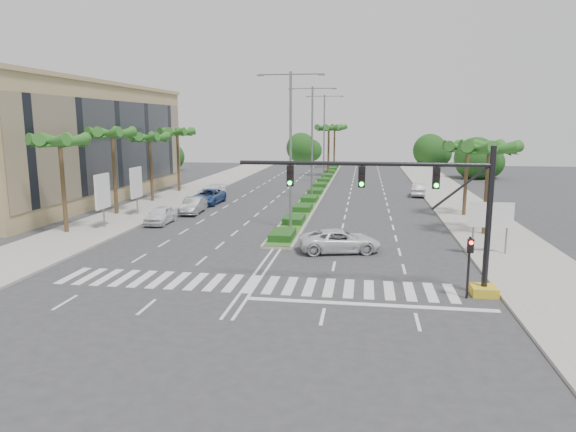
# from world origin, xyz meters

# --- Properties ---
(ground) EXTENTS (160.00, 160.00, 0.00)m
(ground) POSITION_xyz_m (0.00, 0.00, 0.00)
(ground) COLOR #333335
(ground) RESTS_ON ground
(footpath_right) EXTENTS (6.00, 120.00, 0.15)m
(footpath_right) POSITION_xyz_m (15.20, 20.00, 0.07)
(footpath_right) COLOR gray
(footpath_right) RESTS_ON ground
(footpath_left) EXTENTS (6.00, 120.00, 0.15)m
(footpath_left) POSITION_xyz_m (-15.20, 20.00, 0.07)
(footpath_left) COLOR gray
(footpath_left) RESTS_ON ground
(median) EXTENTS (2.20, 75.00, 0.20)m
(median) POSITION_xyz_m (0.00, 45.00, 0.10)
(median) COLOR gray
(median) RESTS_ON ground
(median_grass) EXTENTS (1.80, 75.00, 0.04)m
(median_grass) POSITION_xyz_m (0.00, 45.00, 0.22)
(median_grass) COLOR #325A1E
(median_grass) RESTS_ON median
(building) EXTENTS (12.00, 36.00, 12.00)m
(building) POSITION_xyz_m (-26.00, 26.00, 6.00)
(building) COLOR tan
(building) RESTS_ON ground
(signal_gantry) EXTENTS (12.60, 1.20, 7.20)m
(signal_gantry) POSITION_xyz_m (9.27, -0.00, 3.46)
(signal_gantry) COLOR gold
(signal_gantry) RESTS_ON ground
(pedestrian_signal) EXTENTS (0.28, 0.36, 3.00)m
(pedestrian_signal) POSITION_xyz_m (10.60, -0.68, 2.04)
(pedestrian_signal) COLOR black
(pedestrian_signal) RESTS_ON ground
(direction_sign) EXTENTS (2.70, 0.11, 3.40)m
(direction_sign) POSITION_xyz_m (13.50, 7.99, 2.45)
(direction_sign) COLOR slate
(direction_sign) RESTS_ON ground
(billboard_near) EXTENTS (0.18, 2.10, 4.35)m
(billboard_near) POSITION_xyz_m (-14.50, 12.00, 2.96)
(billboard_near) COLOR slate
(billboard_near) RESTS_ON ground
(billboard_far) EXTENTS (0.18, 2.10, 4.35)m
(billboard_far) POSITION_xyz_m (-14.50, 18.00, 2.96)
(billboard_far) COLOR slate
(billboard_far) RESTS_ON ground
(palm_left_near) EXTENTS (4.57, 4.68, 7.55)m
(palm_left_near) POSITION_xyz_m (-16.50, 10.00, 6.69)
(palm_left_near) COLOR brown
(palm_left_near) RESTS_ON ground
(palm_left_mid) EXTENTS (4.57, 4.68, 7.95)m
(palm_left_mid) POSITION_xyz_m (-16.50, 18.00, 7.08)
(palm_left_mid) COLOR brown
(palm_left_mid) RESTS_ON ground
(palm_left_far) EXTENTS (4.57, 4.68, 7.35)m
(palm_left_far) POSITION_xyz_m (-16.50, 26.00, 6.50)
(palm_left_far) COLOR brown
(palm_left_far) RESTS_ON ground
(palm_left_end) EXTENTS (4.57, 4.68, 7.75)m
(palm_left_end) POSITION_xyz_m (-16.50, 34.00, 6.88)
(palm_left_end) COLOR brown
(palm_left_end) RESTS_ON ground
(palm_right_near) EXTENTS (4.57, 4.68, 7.05)m
(palm_right_near) POSITION_xyz_m (14.50, 14.00, 6.20)
(palm_right_near) COLOR brown
(palm_right_near) RESTS_ON ground
(palm_right_far) EXTENTS (4.57, 4.68, 6.75)m
(palm_right_far) POSITION_xyz_m (14.50, 22.00, 5.91)
(palm_right_far) COLOR brown
(palm_right_far) RESTS_ON ground
(palm_median_a) EXTENTS (4.57, 4.68, 8.05)m
(palm_median_a) POSITION_xyz_m (0.00, 55.00, 7.17)
(palm_median_a) COLOR brown
(palm_median_a) RESTS_ON ground
(palm_median_b) EXTENTS (4.57, 4.68, 8.05)m
(palm_median_b) POSITION_xyz_m (0.00, 70.00, 7.17)
(palm_median_b) COLOR brown
(palm_median_b) RESTS_ON ground
(streetlight_near) EXTENTS (5.10, 0.25, 12.00)m
(streetlight_near) POSITION_xyz_m (0.00, 14.00, 6.81)
(streetlight_near) COLOR slate
(streetlight_near) RESTS_ON ground
(streetlight_mid) EXTENTS (5.10, 0.25, 12.00)m
(streetlight_mid) POSITION_xyz_m (0.00, 30.00, 6.81)
(streetlight_mid) COLOR slate
(streetlight_mid) RESTS_ON ground
(streetlight_far) EXTENTS (5.10, 0.25, 12.00)m
(streetlight_far) POSITION_xyz_m (0.00, 46.00, 6.81)
(streetlight_far) COLOR slate
(streetlight_far) RESTS_ON ground
(car_parked_a) EXTENTS (1.77, 4.27, 1.44)m
(car_parked_a) POSITION_xyz_m (-10.98, 14.78, 0.72)
(car_parked_a) COLOR white
(car_parked_a) RESTS_ON ground
(car_parked_b) EXTENTS (1.78, 4.53, 1.47)m
(car_parked_b) POSITION_xyz_m (-9.95, 19.91, 0.73)
(car_parked_b) COLOR #9F9FA3
(car_parked_b) RESTS_ON ground
(car_parked_c) EXTENTS (2.69, 5.57, 1.53)m
(car_parked_c) POSITION_xyz_m (-10.27, 25.51, 0.76)
(car_parked_c) COLOR #2C4886
(car_parked_c) RESTS_ON ground
(car_parked_d) EXTENTS (2.56, 5.62, 1.60)m
(car_parked_d) POSITION_xyz_m (-10.57, 27.38, 0.80)
(car_parked_d) COLOR white
(car_parked_d) RESTS_ON ground
(car_crossing) EXTENTS (5.69, 3.59, 1.47)m
(car_crossing) POSITION_xyz_m (4.16, 7.47, 0.73)
(car_crossing) COLOR silver
(car_crossing) RESTS_ON ground
(car_right) EXTENTS (2.02, 4.49, 1.43)m
(car_right) POSITION_xyz_m (11.80, 34.71, 0.71)
(car_right) COLOR silver
(car_right) RESTS_ON ground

